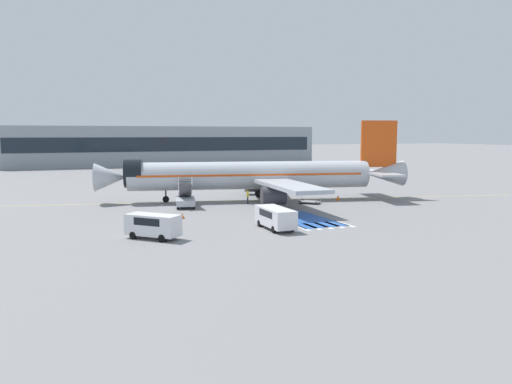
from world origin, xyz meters
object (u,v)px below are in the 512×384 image
airliner (256,175)px  service_van_1 (275,216)px  ground_crew_0 (284,195)px  boarding_stairs_forward (185,199)px  service_van_0 (153,224)px  terminal_building (167,146)px  ground_crew_1 (248,196)px  traffic_cone_0 (182,216)px  traffic_cone_1 (338,198)px  baggage_cart (310,202)px  fuel_tanker (261,174)px

airliner → service_van_1: 19.95m
airliner → ground_crew_0: (2.43, -3.51, -2.32)m
boarding_stairs_forward → service_van_0: 18.19m
terminal_building → ground_crew_1: bearing=-94.6°
service_van_0 → service_van_1: bearing=135.8°
service_van_0 → ground_crew_1: (14.73, 16.56, -0.19)m
service_van_1 → ground_crew_0: 17.48m
ground_crew_0 → terminal_building: (2.03, 82.73, 4.37)m
ground_crew_1 → traffic_cone_0: ground_crew_1 is taller
service_van_1 → ground_crew_0: service_van_1 is taller
traffic_cone_1 → traffic_cone_0: bearing=-163.9°
ground_crew_1 → traffic_cone_0: bearing=138.2°
baggage_cart → traffic_cone_0: baggage_cart is taller
boarding_stairs_forward → fuel_tanker: boarding_stairs_forward is taller
airliner → service_van_1: (-5.62, -19.03, -2.12)m
service_van_1 → traffic_cone_0: service_van_1 is taller
service_van_0 → boarding_stairs_forward: bearing=-156.8°
service_van_0 → traffic_cone_1: service_van_0 is taller
terminal_building → fuel_tanker: bearing=-85.4°
fuel_tanker → traffic_cone_1: size_ratio=15.90×
ground_crew_0 → fuel_tanker: bearing=45.8°
boarding_stairs_forward → service_van_1: size_ratio=1.03×
ground_crew_0 → ground_crew_1: bearing=139.9°
baggage_cart → boarding_stairs_forward: bearing=121.2°
airliner → traffic_cone_1: size_ratio=60.48×
service_van_0 → terminal_building: bearing=-147.0°
traffic_cone_0 → fuel_tanker: bearing=55.0°
traffic_cone_0 → terminal_building: bearing=79.4°
airliner → terminal_building: terminal_building is taller
airliner → terminal_building: bearing=9.0°
traffic_cone_0 → service_van_1: bearing=-52.7°
service_van_1 → traffic_cone_1: bearing=43.7°
boarding_stairs_forward → ground_crew_1: 7.90m
fuel_tanker → traffic_cone_1: bearing=174.8°
ground_crew_0 → terminal_building: bearing=60.1°
ground_crew_1 → terminal_building: (6.60, 81.79, 4.32)m
service_van_0 → terminal_building: terminal_building is taller
boarding_stairs_forward → terminal_building: terminal_building is taller
airliner → ground_crew_1: 4.04m
boarding_stairs_forward → terminal_building: (14.49, 81.50, 4.39)m
boarding_stairs_forward → baggage_cart: (15.19, -3.00, -0.71)m
airliner → ground_crew_1: (-2.13, -2.57, -2.27)m
baggage_cart → ground_crew_0: size_ratio=1.70×
fuel_tanker → service_van_1: fuel_tanker is taller
airliner → traffic_cone_0: (-12.32, -10.25, -2.99)m
boarding_stairs_forward → traffic_cone_0: bearing=-93.9°
airliner → ground_crew_0: size_ratio=23.50×
service_van_0 → service_van_1: (11.24, 0.11, -0.04)m
airliner → boarding_stairs_forward: size_ratio=7.35×
ground_crew_1 → terminal_building: terminal_building is taller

